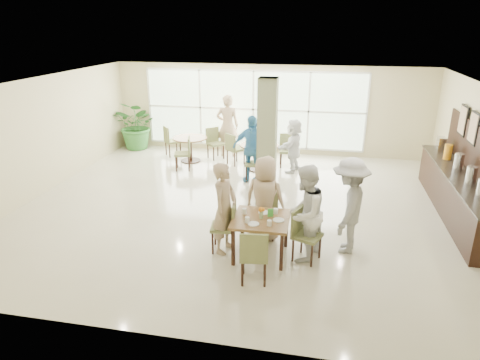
% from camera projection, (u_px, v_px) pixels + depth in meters
% --- Properties ---
extents(ground, '(10.00, 10.00, 0.00)m').
position_uv_depth(ground, '(242.00, 206.00, 9.91)').
color(ground, beige).
rests_on(ground, ground).
extents(room_shell, '(10.00, 10.00, 10.00)m').
position_uv_depth(room_shell, '(242.00, 135.00, 9.32)').
color(room_shell, white).
rests_on(room_shell, ground).
extents(window_bank, '(7.00, 0.04, 7.00)m').
position_uv_depth(window_bank, '(253.00, 109.00, 13.62)').
color(window_bank, silver).
rests_on(window_bank, ground).
extents(column, '(0.45, 0.45, 2.80)m').
position_uv_depth(column, '(267.00, 136.00, 10.46)').
color(column, '#6E7450').
rests_on(column, ground).
extents(main_table, '(1.00, 1.00, 0.75)m').
position_uv_depth(main_table, '(261.00, 223.00, 7.60)').
color(main_table, brown).
rests_on(main_table, ground).
extents(round_table_left, '(1.05, 1.05, 0.75)m').
position_uv_depth(round_table_left, '(190.00, 143.00, 12.95)').
color(round_table_left, brown).
rests_on(round_table_left, ground).
extents(round_table_right, '(1.11, 1.11, 0.75)m').
position_uv_depth(round_table_right, '(259.00, 150.00, 12.18)').
color(round_table_right, brown).
rests_on(round_table_right, ground).
extents(chairs_main_table, '(2.08, 2.04, 0.95)m').
position_uv_depth(chairs_main_table, '(262.00, 232.00, 7.66)').
color(chairs_main_table, olive).
rests_on(chairs_main_table, ground).
extents(chairs_table_left, '(2.04, 1.86, 0.95)m').
position_uv_depth(chairs_table_left, '(190.00, 146.00, 13.00)').
color(chairs_table_left, olive).
rests_on(chairs_table_left, ground).
extents(chairs_table_right, '(2.09, 1.87, 0.95)m').
position_uv_depth(chairs_table_right, '(259.00, 154.00, 12.19)').
color(chairs_table_right, olive).
rests_on(chairs_table_right, ground).
extents(tabletop_clutter, '(0.78, 0.70, 0.21)m').
position_uv_depth(tabletop_clutter, '(262.00, 216.00, 7.53)').
color(tabletop_clutter, white).
rests_on(tabletop_clutter, main_table).
extents(buffet_counter, '(0.64, 4.70, 1.95)m').
position_uv_depth(buffet_counter, '(457.00, 191.00, 9.32)').
color(buffet_counter, black).
rests_on(buffet_counter, ground).
extents(framed_art_a, '(0.05, 0.55, 0.70)m').
position_uv_depth(framed_art_a, '(474.00, 128.00, 9.28)').
color(framed_art_a, black).
rests_on(framed_art_a, ground).
extents(framed_art_b, '(0.05, 0.55, 0.70)m').
position_uv_depth(framed_art_b, '(463.00, 120.00, 10.02)').
color(framed_art_b, black).
rests_on(framed_art_b, ground).
extents(potted_plant, '(1.85, 1.85, 1.61)m').
position_uv_depth(potted_plant, '(137.00, 125.00, 14.15)').
color(potted_plant, '#2F702D').
rests_on(potted_plant, ground).
extents(teen_left, '(0.55, 0.70, 1.71)m').
position_uv_depth(teen_left, '(225.00, 208.00, 7.72)').
color(teen_left, tan).
rests_on(teen_left, ground).
extents(teen_far, '(0.90, 0.62, 1.67)m').
position_uv_depth(teen_far, '(265.00, 199.00, 8.18)').
color(teen_far, tan).
rests_on(teen_far, ground).
extents(teen_right, '(0.89, 1.01, 1.76)m').
position_uv_depth(teen_right, '(305.00, 213.00, 7.46)').
color(teen_right, white).
rests_on(teen_right, ground).
extents(teen_standing, '(0.89, 1.27, 1.79)m').
position_uv_depth(teen_standing, '(349.00, 206.00, 7.71)').
color(teen_standing, '#939396').
rests_on(teen_standing, ground).
extents(adult_a, '(1.13, 0.76, 1.78)m').
position_uv_depth(adult_a, '(251.00, 149.00, 11.22)').
color(adult_a, '#3F88BF').
rests_on(adult_a, ground).
extents(adult_b, '(0.94, 1.51, 1.51)m').
position_uv_depth(adult_b, '(293.00, 146.00, 12.00)').
color(adult_b, white).
rests_on(adult_b, ground).
extents(adult_standing, '(0.77, 0.56, 1.95)m').
position_uv_depth(adult_standing, '(228.00, 126.00, 13.34)').
color(adult_standing, tan).
rests_on(adult_standing, ground).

